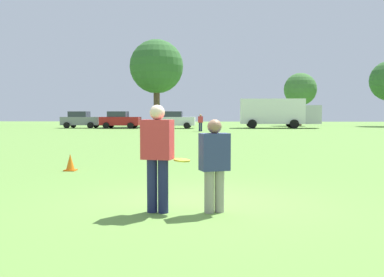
% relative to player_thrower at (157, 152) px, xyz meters
% --- Properties ---
extents(ground_plane, '(148.62, 148.62, 0.00)m').
position_rel_player_thrower_xyz_m(ground_plane, '(0.63, 0.74, -0.99)').
color(ground_plane, '#608C3D').
extents(player_thrower, '(0.54, 0.37, 1.76)m').
position_rel_player_thrower_xyz_m(player_thrower, '(0.00, 0.00, 0.00)').
color(player_thrower, '#1E234C').
rests_on(player_thrower, ground).
extents(player_defender, '(0.53, 0.41, 1.53)m').
position_rel_player_thrower_xyz_m(player_defender, '(0.93, 0.05, -0.14)').
color(player_defender, gray).
rests_on(player_defender, ground).
extents(frisbee, '(0.27, 0.27, 0.06)m').
position_rel_player_thrower_xyz_m(frisbee, '(0.39, 0.09, -0.14)').
color(frisbee, yellow).
extents(traffic_cone, '(0.32, 0.32, 0.48)m').
position_rel_player_thrower_xyz_m(traffic_cone, '(-3.15, 4.85, -0.76)').
color(traffic_cone, '#D8590C').
rests_on(traffic_cone, ground).
extents(parked_car_near_left, '(4.23, 2.28, 1.82)m').
position_rel_player_thrower_xyz_m(parked_car_near_left, '(-13.68, 38.43, -0.07)').
color(parked_car_near_left, slate).
rests_on(parked_car_near_left, ground).
extents(parked_car_mid_left, '(4.23, 2.28, 1.82)m').
position_rel_player_thrower_xyz_m(parked_car_mid_left, '(-9.20, 37.63, -0.07)').
color(parked_car_mid_left, maroon).
rests_on(parked_car_mid_left, ground).
extents(parked_car_center, '(4.23, 2.28, 1.82)m').
position_rel_player_thrower_xyz_m(parked_car_center, '(-3.33, 37.98, -0.07)').
color(parked_car_center, silver).
rests_on(parked_car_center, ground).
extents(box_truck, '(8.55, 3.13, 3.18)m').
position_rel_player_thrower_xyz_m(box_truck, '(7.80, 39.51, 0.76)').
color(box_truck, white).
rests_on(box_truck, ground).
extents(bystander_sideline_watcher, '(0.46, 0.31, 1.56)m').
position_rel_player_thrower_xyz_m(bystander_sideline_watcher, '(-0.34, 30.82, -0.11)').
color(bystander_sideline_watcher, '#1E234C').
rests_on(bystander_sideline_watcher, ground).
extents(tree_west_maple, '(6.39, 6.39, 10.39)m').
position_rel_player_thrower_xyz_m(tree_west_maple, '(-6.03, 43.38, 6.15)').
color(tree_west_maple, brown).
rests_on(tree_west_maple, ground).
extents(tree_center_elm, '(4.19, 4.19, 6.80)m').
position_rel_player_thrower_xyz_m(tree_center_elm, '(11.94, 48.26, 3.69)').
color(tree_center_elm, brown).
rests_on(tree_center_elm, ground).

